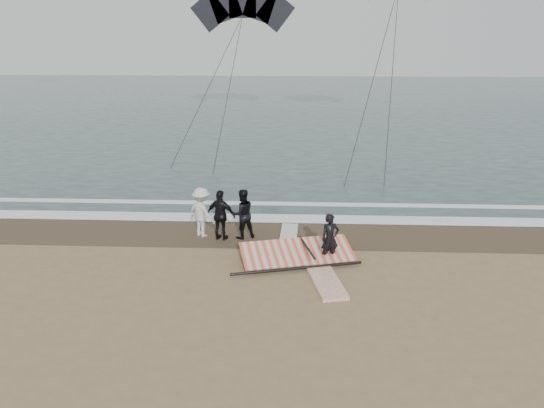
{
  "coord_description": "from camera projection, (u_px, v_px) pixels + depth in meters",
  "views": [
    {
      "loc": [
        0.62,
        -12.67,
        7.04
      ],
      "look_at": [
        -0.07,
        3.0,
        1.6
      ],
      "focal_mm": 35.0,
      "sensor_mm": 36.0,
      "label": 1
    }
  ],
  "objects": [
    {
      "name": "foam_far",
      "position": [
        279.0,
        204.0,
        21.46
      ],
      "size": [
        120.0,
        0.45,
        0.01
      ],
      "primitive_type": "cube",
      "color": "white",
      "rests_on": "sea"
    },
    {
      "name": "wet_sand",
      "position": [
        276.0,
        233.0,
        18.54
      ],
      "size": [
        120.0,
        2.8,
        0.01
      ],
      "primitive_type": "cube",
      "color": "#4C3D2B",
      "rests_on": "ground"
    },
    {
      "name": "man_main",
      "position": [
        330.0,
        238.0,
        16.08
      ],
      "size": [
        0.66,
        0.55,
        1.56
      ],
      "primitive_type": "imported",
      "rotation": [
        0.0,
        0.0,
        0.35
      ],
      "color": "black",
      "rests_on": "ground"
    },
    {
      "name": "ground",
      "position": [
        270.0,
        296.0,
        14.29
      ],
      "size": [
        120.0,
        120.0,
        0.0
      ],
      "primitive_type": "plane",
      "color": "#8C704C",
      "rests_on": "ground"
    },
    {
      "name": "foam_near",
      "position": [
        277.0,
        218.0,
        19.85
      ],
      "size": [
        120.0,
        0.9,
        0.01
      ],
      "primitive_type": "cube",
      "color": "white",
      "rests_on": "sea"
    },
    {
      "name": "kite_dark",
      "position": [
        242.0,
        12.0,
        35.37
      ],
      "size": [
        7.9,
        6.65,
        15.0
      ],
      "color": "black",
      "rests_on": "ground"
    },
    {
      "name": "trio_cluster",
      "position": [
        220.0,
        214.0,
        17.91
      ],
      "size": [
        2.56,
        1.23,
        1.75
      ],
      "color": "black",
      "rests_on": "ground"
    },
    {
      "name": "board_cream",
      "position": [
        289.0,
        236.0,
        18.18
      ],
      "size": [
        0.66,
        2.18,
        0.09
      ],
      "primitive_type": "cube",
      "rotation": [
        0.0,
        0.0,
        -0.04
      ],
      "color": "beige",
      "rests_on": "ground"
    },
    {
      "name": "board_white",
      "position": [
        324.0,
        277.0,
        15.23
      ],
      "size": [
        1.27,
        2.74,
        0.11
      ],
      "primitive_type": "cube",
      "rotation": [
        0.0,
        0.0,
        0.21
      ],
      "color": "white",
      "rests_on": "ground"
    },
    {
      "name": "sail_rig",
      "position": [
        295.0,
        253.0,
        16.5
      ],
      "size": [
        3.89,
        2.48,
        0.49
      ],
      "color": "black",
      "rests_on": "ground"
    },
    {
      "name": "sea",
      "position": [
        288.0,
        107.0,
        45.44
      ],
      "size": [
        120.0,
        54.0,
        0.02
      ],
      "primitive_type": "cube",
      "color": "#233838",
      "rests_on": "ground"
    }
  ]
}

